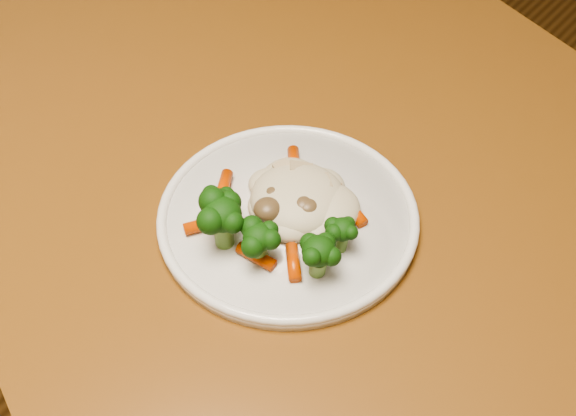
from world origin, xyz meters
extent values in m
cube|color=brown|center=(-0.32, -0.26, 0.73)|extent=(1.30, 1.06, 0.04)
cube|color=brown|center=(-0.90, -0.41, 0.35)|extent=(0.08, 0.08, 0.71)
cube|color=brown|center=(-0.70, 0.19, 0.35)|extent=(0.08, 0.08, 0.71)
cylinder|color=white|center=(-0.36, -0.34, 0.76)|extent=(0.25, 0.25, 0.01)
ellipsoid|color=beige|center=(-0.36, -0.32, 0.78)|extent=(0.11, 0.10, 0.04)
ellipsoid|color=black|center=(-0.40, -0.39, 0.78)|extent=(0.04, 0.04, 0.04)
ellipsoid|color=black|center=(-0.38, -0.40, 0.79)|extent=(0.06, 0.06, 0.05)
ellipsoid|color=black|center=(-0.34, -0.40, 0.78)|extent=(0.05, 0.05, 0.04)
ellipsoid|color=black|center=(-0.29, -0.38, 0.78)|extent=(0.05, 0.05, 0.04)
ellipsoid|color=black|center=(-0.29, -0.34, 0.78)|extent=(0.04, 0.04, 0.03)
cylinder|color=#D24604|center=(-0.39, -0.28, 0.77)|extent=(0.04, 0.04, 0.01)
cylinder|color=#D24604|center=(-0.35, -0.29, 0.77)|extent=(0.04, 0.03, 0.01)
cylinder|color=#D24604|center=(-0.31, -0.30, 0.77)|extent=(0.04, 0.03, 0.01)
cylinder|color=#D24604|center=(-0.42, -0.36, 0.77)|extent=(0.03, 0.04, 0.01)
cylinder|color=#D24604|center=(-0.40, -0.40, 0.77)|extent=(0.04, 0.05, 0.01)
cylinder|color=#D24604|center=(-0.34, -0.40, 0.77)|extent=(0.04, 0.02, 0.01)
cylinder|color=#D24604|center=(-0.31, -0.38, 0.77)|extent=(0.04, 0.04, 0.01)
ellipsoid|color=brown|center=(-0.34, -0.33, 0.78)|extent=(0.02, 0.02, 0.02)
ellipsoid|color=brown|center=(-0.34, -0.33, 0.78)|extent=(0.02, 0.02, 0.02)
ellipsoid|color=brown|center=(-0.37, -0.34, 0.78)|extent=(0.02, 0.02, 0.01)
ellipsoid|color=brown|center=(-0.36, -0.36, 0.78)|extent=(0.03, 0.03, 0.02)
cube|color=tan|center=(-0.37, -0.30, 0.78)|extent=(0.03, 0.03, 0.01)
cube|color=tan|center=(-0.34, -0.30, 0.78)|extent=(0.03, 0.02, 0.01)
cube|color=tan|center=(-0.39, -0.30, 0.78)|extent=(0.02, 0.02, 0.01)
camera|label=1|loc=(-0.06, -0.69, 1.29)|focal=45.00mm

